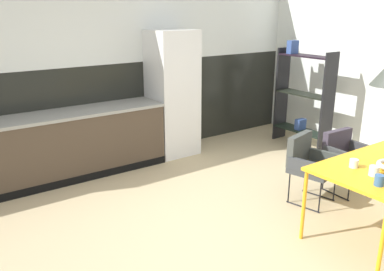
% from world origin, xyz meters
% --- Properties ---
extents(ground_plane, '(9.23, 9.23, 0.00)m').
position_xyz_m(ground_plane, '(0.00, 0.00, 0.00)').
color(ground_plane, tan).
extents(back_wall_splashback_dark, '(7.10, 0.12, 1.43)m').
position_xyz_m(back_wall_splashback_dark, '(0.00, 2.79, 0.71)').
color(back_wall_splashback_dark, black).
rests_on(back_wall_splashback_dark, ground).
extents(back_wall_panel_upper, '(7.10, 0.12, 1.43)m').
position_xyz_m(back_wall_panel_upper, '(0.00, 2.79, 2.14)').
color(back_wall_panel_upper, silver).
rests_on(back_wall_panel_upper, back_wall_splashback_dark).
extents(kitchen_counter, '(4.00, 0.63, 0.90)m').
position_xyz_m(kitchen_counter, '(-1.42, 2.43, 0.45)').
color(kitchen_counter, '#493A2D').
rests_on(kitchen_counter, ground).
extents(refrigerator_column, '(0.66, 0.60, 1.90)m').
position_xyz_m(refrigerator_column, '(0.92, 2.43, 0.95)').
color(refrigerator_column, silver).
rests_on(refrigerator_column, ground).
extents(armchair_near_window, '(0.57, 0.57, 0.80)m').
position_xyz_m(armchair_near_window, '(1.30, 0.11, 0.51)').
color(armchair_near_window, '#373A3C').
rests_on(armchair_near_window, ground).
extents(armchair_far_side, '(0.51, 0.49, 0.75)m').
position_xyz_m(armchair_far_side, '(1.91, 0.04, 0.50)').
color(armchair_far_side, '#373A3C').
rests_on(armchair_far_side, ground).
extents(mug_white_ceramic, '(0.13, 0.09, 0.09)m').
position_xyz_m(mug_white_ceramic, '(0.93, -0.90, 0.80)').
color(mug_white_ceramic, white).
rests_on(mug_white_ceramic, dining_table).
extents(mug_tall_blue, '(0.12, 0.08, 0.08)m').
position_xyz_m(mug_tall_blue, '(0.96, -0.68, 0.80)').
color(mug_tall_blue, white).
rests_on(mug_tall_blue, dining_table).
extents(mug_wide_latte, '(0.13, 0.08, 0.10)m').
position_xyz_m(mug_wide_latte, '(0.77, -1.05, 0.81)').
color(mug_wide_latte, '#335B93').
rests_on(mug_wide_latte, dining_table).
extents(open_shelf_unit, '(0.30, 0.98, 1.70)m').
position_xyz_m(open_shelf_unit, '(2.87, 1.55, 0.84)').
color(open_shelf_unit, black).
rests_on(open_shelf_unit, ground).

